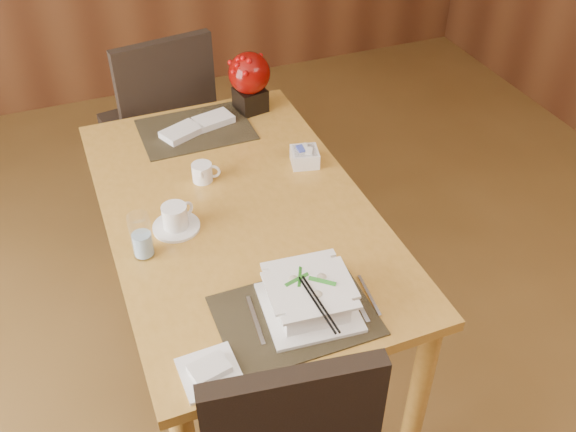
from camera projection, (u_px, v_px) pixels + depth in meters
name	position (u px, v px, depth m)	size (l,w,h in m)	color
dining_table	(238.00, 228.00, 2.32)	(0.90, 1.50, 0.75)	#BF8A35
placemat_near	(295.00, 315.00, 1.87)	(0.45, 0.33, 0.01)	black
placemat_far	(196.00, 129.00, 2.66)	(0.45, 0.33, 0.01)	black
soup_setting	(309.00, 297.00, 1.85)	(0.29, 0.29, 0.11)	white
coffee_cup	(175.00, 219.00, 2.15)	(0.16, 0.16, 0.09)	white
water_glass	(141.00, 236.00, 2.02)	(0.07, 0.07, 0.16)	white
creamer_jug	(202.00, 172.00, 2.36)	(0.10, 0.10, 0.07)	white
sugar_caddy	(305.00, 157.00, 2.45)	(0.10, 0.10, 0.06)	white
berry_decor	(249.00, 78.00, 2.69)	(0.18, 0.18, 0.26)	black
napkins_far	(200.00, 125.00, 2.65)	(0.31, 0.11, 0.03)	white
bread_plate	(210.00, 372.00, 1.71)	(0.15, 0.15, 0.01)	white
far_chair	(162.00, 119.00, 3.07)	(0.54, 0.54, 1.01)	black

